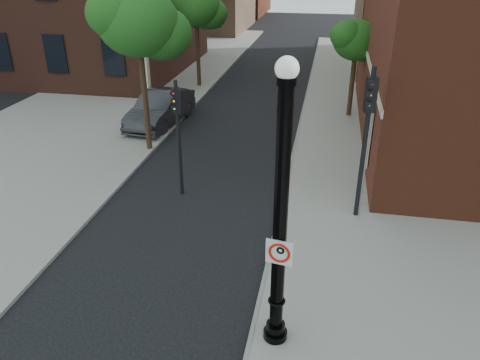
% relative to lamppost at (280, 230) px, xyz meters
% --- Properties ---
extents(ground, '(120.00, 120.00, 0.00)m').
position_rel_lamppost_xyz_m(ground, '(-2.59, 0.11, -2.96)').
color(ground, black).
rests_on(ground, ground).
extents(sidewalk_right, '(8.00, 60.00, 0.12)m').
position_rel_lamppost_xyz_m(sidewalk_right, '(3.41, 10.11, -2.90)').
color(sidewalk_right, gray).
rests_on(sidewalk_right, ground).
extents(sidewalk_left, '(10.00, 50.00, 0.12)m').
position_rel_lamppost_xyz_m(sidewalk_left, '(-11.59, 18.11, -2.90)').
color(sidewalk_left, gray).
rests_on(sidewalk_left, ground).
extents(curb_edge, '(0.10, 60.00, 0.14)m').
position_rel_lamppost_xyz_m(curb_edge, '(-0.54, 10.11, -2.89)').
color(curb_edge, gray).
rests_on(curb_edge, ground).
extents(lamppost, '(0.54, 0.54, 6.40)m').
position_rel_lamppost_xyz_m(lamppost, '(0.00, 0.00, 0.00)').
color(lamppost, black).
rests_on(lamppost, ground).
extents(no_parking_sign, '(0.56, 0.12, 0.57)m').
position_rel_lamppost_xyz_m(no_parking_sign, '(0.03, -0.16, -0.41)').
color(no_parking_sign, white).
rests_on(no_parking_sign, ground).
extents(parked_car, '(2.22, 5.22, 1.67)m').
position_rel_lamppost_xyz_m(parked_car, '(-7.42, 13.37, -2.12)').
color(parked_car, '#2F2F34').
rests_on(parked_car, ground).
extents(traffic_signal_left, '(0.33, 0.37, 4.17)m').
position_rel_lamppost_xyz_m(traffic_signal_left, '(-4.20, 6.44, -0.15)').
color(traffic_signal_left, black).
rests_on(traffic_signal_left, ground).
extents(traffic_signal_right, '(0.37, 0.43, 5.01)m').
position_rel_lamppost_xyz_m(traffic_signal_right, '(1.95, 5.88, 0.42)').
color(traffic_signal_right, black).
rests_on(traffic_signal_right, ground).
extents(utility_pole, '(0.09, 0.09, 4.48)m').
position_rel_lamppost_xyz_m(utility_pole, '(2.04, 5.91, -0.71)').
color(utility_pole, '#999999').
rests_on(utility_pole, ground).
extents(street_tree_a, '(3.77, 3.41, 6.79)m').
position_rel_lamppost_xyz_m(street_tree_a, '(-6.75, 10.09, 2.41)').
color(street_tree_a, black).
rests_on(street_tree_a, ground).
extents(street_tree_b, '(3.40, 3.07, 6.12)m').
position_rel_lamppost_xyz_m(street_tree_b, '(-7.40, 20.68, 1.88)').
color(street_tree_b, black).
rests_on(street_tree_b, ground).
extents(street_tree_c, '(2.74, 2.47, 4.93)m').
position_rel_lamppost_xyz_m(street_tree_c, '(1.91, 16.40, 0.93)').
color(street_tree_c, black).
rests_on(street_tree_c, ground).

